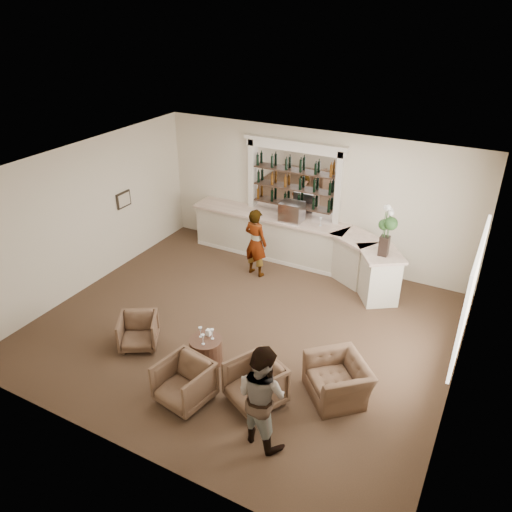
{
  "coord_description": "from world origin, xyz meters",
  "views": [
    {
      "loc": [
        4.13,
        -7.22,
        6.03
      ],
      "look_at": [
        -0.2,
        0.9,
        1.19
      ],
      "focal_mm": 35.0,
      "sensor_mm": 36.0,
      "label": 1
    }
  ],
  "objects_px": {
    "armchair_far": "(338,380)",
    "bar_counter": "(297,243)",
    "cocktail_table": "(206,351)",
    "armchair_right": "(255,384)",
    "espresso_machine": "(292,212)",
    "flower_vase": "(386,227)",
    "armchair_center": "(184,383)",
    "sommelier": "(256,243)",
    "guest": "(262,395)",
    "armchair_left": "(138,332)"
  },
  "relations": [
    {
      "from": "armchair_far",
      "to": "bar_counter",
      "type": "bearing_deg",
      "value": 169.35
    },
    {
      "from": "cocktail_table",
      "to": "armchair_right",
      "type": "bearing_deg",
      "value": -20.58
    },
    {
      "from": "espresso_machine",
      "to": "flower_vase",
      "type": "height_order",
      "value": "flower_vase"
    },
    {
      "from": "armchair_center",
      "to": "espresso_machine",
      "type": "xyz_separation_m",
      "value": [
        -0.48,
        5.26,
        1.0
      ]
    },
    {
      "from": "bar_counter",
      "to": "armchair_far",
      "type": "distance_m",
      "value": 4.67
    },
    {
      "from": "sommelier",
      "to": "armchair_far",
      "type": "height_order",
      "value": "sommelier"
    },
    {
      "from": "sommelier",
      "to": "guest",
      "type": "relative_size",
      "value": 0.98
    },
    {
      "from": "armchair_left",
      "to": "espresso_machine",
      "type": "distance_m",
      "value": 4.73
    },
    {
      "from": "cocktail_table",
      "to": "armchair_far",
      "type": "height_order",
      "value": "armchair_far"
    },
    {
      "from": "armchair_left",
      "to": "espresso_machine",
      "type": "height_order",
      "value": "espresso_machine"
    },
    {
      "from": "espresso_machine",
      "to": "cocktail_table",
      "type": "bearing_deg",
      "value": -87.9
    },
    {
      "from": "sommelier",
      "to": "espresso_machine",
      "type": "height_order",
      "value": "sommelier"
    },
    {
      "from": "cocktail_table",
      "to": "guest",
      "type": "bearing_deg",
      "value": -32.84
    },
    {
      "from": "cocktail_table",
      "to": "armchair_center",
      "type": "relative_size",
      "value": 0.72
    },
    {
      "from": "armchair_center",
      "to": "bar_counter",
      "type": "bearing_deg",
      "value": 103.28
    },
    {
      "from": "bar_counter",
      "to": "armchair_center",
      "type": "xyz_separation_m",
      "value": [
        0.3,
        -5.23,
        -0.2
      ]
    },
    {
      "from": "sommelier",
      "to": "armchair_center",
      "type": "distance_m",
      "value": 4.45
    },
    {
      "from": "armchair_left",
      "to": "bar_counter",
      "type": "bearing_deg",
      "value": 42.05
    },
    {
      "from": "guest",
      "to": "espresso_machine",
      "type": "relative_size",
      "value": 3.19
    },
    {
      "from": "cocktail_table",
      "to": "sommelier",
      "type": "height_order",
      "value": "sommelier"
    },
    {
      "from": "bar_counter",
      "to": "armchair_right",
      "type": "bearing_deg",
      "value": -74.01
    },
    {
      "from": "espresso_machine",
      "to": "guest",
      "type": "bearing_deg",
      "value": -71.09
    },
    {
      "from": "sommelier",
      "to": "armchair_right",
      "type": "xyz_separation_m",
      "value": [
        2.02,
        -3.8,
        -0.46
      ]
    },
    {
      "from": "bar_counter",
      "to": "armchair_right",
      "type": "xyz_separation_m",
      "value": [
        1.35,
        -4.72,
        -0.19
      ]
    },
    {
      "from": "cocktail_table",
      "to": "armchair_right",
      "type": "relative_size",
      "value": 0.72
    },
    {
      "from": "guest",
      "to": "armchair_left",
      "type": "xyz_separation_m",
      "value": [
        -3.13,
        0.91,
        -0.54
      ]
    },
    {
      "from": "cocktail_table",
      "to": "bar_counter",
      "type": "bearing_deg",
      "value": 90.97
    },
    {
      "from": "guest",
      "to": "flower_vase",
      "type": "bearing_deg",
      "value": -80.42
    },
    {
      "from": "bar_counter",
      "to": "armchair_left",
      "type": "distance_m",
      "value": 4.64
    },
    {
      "from": "cocktail_table",
      "to": "armchair_left",
      "type": "relative_size",
      "value": 0.84
    },
    {
      "from": "guest",
      "to": "cocktail_table",
      "type": "bearing_deg",
      "value": -17.41
    },
    {
      "from": "armchair_left",
      "to": "flower_vase",
      "type": "distance_m",
      "value": 5.39
    },
    {
      "from": "sommelier",
      "to": "guest",
      "type": "xyz_separation_m",
      "value": [
        2.47,
        -4.44,
        0.02
      ]
    },
    {
      "from": "cocktail_table",
      "to": "guest",
      "type": "height_order",
      "value": "guest"
    },
    {
      "from": "espresso_machine",
      "to": "armchair_left",
      "type": "bearing_deg",
      "value": -105.73
    },
    {
      "from": "guest",
      "to": "flower_vase",
      "type": "relative_size",
      "value": 1.5
    },
    {
      "from": "armchair_right",
      "to": "armchair_far",
      "type": "relative_size",
      "value": 0.81
    },
    {
      "from": "armchair_far",
      "to": "espresso_machine",
      "type": "bearing_deg",
      "value": 171.03
    },
    {
      "from": "bar_counter",
      "to": "sommelier",
      "type": "distance_m",
      "value": 1.16
    },
    {
      "from": "sommelier",
      "to": "armchair_center",
      "type": "bearing_deg",
      "value": 113.35
    },
    {
      "from": "sommelier",
      "to": "espresso_machine",
      "type": "distance_m",
      "value": 1.19
    },
    {
      "from": "sommelier",
      "to": "armchair_left",
      "type": "xyz_separation_m",
      "value": [
        -0.66,
        -3.53,
        -0.51
      ]
    },
    {
      "from": "cocktail_table",
      "to": "espresso_machine",
      "type": "distance_m",
      "value": 4.41
    },
    {
      "from": "guest",
      "to": "flower_vase",
      "type": "xyz_separation_m",
      "value": [
        0.48,
        4.64,
        0.92
      ]
    },
    {
      "from": "guest",
      "to": "armchair_right",
      "type": "bearing_deg",
      "value": -39.47
    },
    {
      "from": "armchair_center",
      "to": "espresso_machine",
      "type": "height_order",
      "value": "espresso_machine"
    },
    {
      "from": "sommelier",
      "to": "flower_vase",
      "type": "height_order",
      "value": "flower_vase"
    },
    {
      "from": "cocktail_table",
      "to": "armchair_right",
      "type": "xyz_separation_m",
      "value": [
        1.28,
        -0.48,
        0.13
      ]
    },
    {
      "from": "guest",
      "to": "armchair_far",
      "type": "bearing_deg",
      "value": -100.86
    },
    {
      "from": "bar_counter",
      "to": "armchair_right",
      "type": "relative_size",
      "value": 6.84
    }
  ]
}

